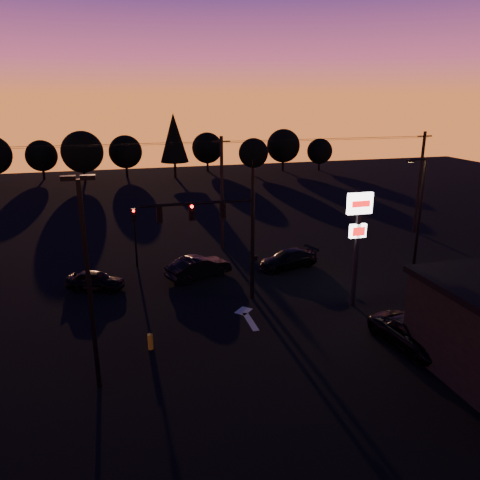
% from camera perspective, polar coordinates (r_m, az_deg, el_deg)
% --- Properties ---
extents(ground, '(120.00, 120.00, 0.00)m').
position_cam_1_polar(ground, '(25.30, 0.84, -11.06)').
color(ground, black).
rests_on(ground, ground).
extents(lane_arrow, '(1.20, 3.10, 0.01)m').
position_cam_1_polar(lane_arrow, '(26.84, 0.87, -9.29)').
color(lane_arrow, beige).
rests_on(lane_arrow, ground).
extents(traffic_signal_mast, '(6.79, 0.52, 8.58)m').
position_cam_1_polar(traffic_signal_mast, '(27.04, -1.68, 2.11)').
color(traffic_signal_mast, black).
rests_on(traffic_signal_mast, ground).
extents(secondary_signal, '(0.30, 0.31, 4.35)m').
position_cam_1_polar(secondary_signal, '(34.12, -12.71, 1.30)').
color(secondary_signal, black).
rests_on(secondary_signal, ground).
extents(parking_lot_light, '(1.25, 0.30, 9.14)m').
position_cam_1_polar(parking_lot_light, '(19.60, -18.07, -3.74)').
color(parking_lot_light, black).
rests_on(parking_lot_light, ground).
extents(pylon_sign, '(1.50, 0.28, 6.80)m').
position_cam_1_polar(pylon_sign, '(27.37, 14.21, 1.72)').
color(pylon_sign, black).
rests_on(pylon_sign, ground).
extents(streetlight, '(1.55, 0.35, 8.00)m').
position_cam_1_polar(streetlight, '(34.44, 20.98, 3.40)').
color(streetlight, black).
rests_on(streetlight, ground).
extents(utility_pole_1, '(1.40, 0.26, 9.00)m').
position_cam_1_polar(utility_pole_1, '(37.07, -2.22, 5.74)').
color(utility_pole_1, black).
rests_on(utility_pole_1, ground).
extents(utility_pole_2, '(1.40, 0.26, 9.00)m').
position_cam_1_polar(utility_pole_2, '(44.67, 21.03, 6.59)').
color(utility_pole_2, black).
rests_on(utility_pole_2, ground).
extents(power_wires, '(36.00, 1.22, 0.07)m').
position_cam_1_polar(power_wires, '(36.48, -2.29, 11.86)').
color(power_wires, black).
rests_on(power_wires, ground).
extents(bollard, '(0.27, 0.27, 0.80)m').
position_cam_1_polar(bollard, '(23.94, -10.87, -12.08)').
color(bollard, gold).
rests_on(bollard, ground).
extents(tree_1, '(4.54, 4.54, 5.71)m').
position_cam_1_polar(tree_1, '(75.48, -23.04, 9.43)').
color(tree_1, black).
rests_on(tree_1, ground).
extents(tree_2, '(5.77, 5.78, 7.26)m').
position_cam_1_polar(tree_2, '(69.88, -18.68, 10.14)').
color(tree_2, black).
rests_on(tree_2, ground).
extents(tree_3, '(4.95, 4.95, 6.22)m').
position_cam_1_polar(tree_3, '(73.86, -13.79, 10.39)').
color(tree_3, black).
rests_on(tree_3, ground).
extents(tree_4, '(4.18, 4.18, 9.50)m').
position_cam_1_polar(tree_4, '(71.23, -8.07, 12.24)').
color(tree_4, black).
rests_on(tree_4, ground).
extents(tree_5, '(4.95, 4.95, 6.22)m').
position_cam_1_polar(tree_5, '(77.33, -4.02, 11.13)').
color(tree_5, black).
rests_on(tree_5, ground).
extents(tree_6, '(4.54, 4.54, 5.71)m').
position_cam_1_polar(tree_6, '(73.05, 1.65, 10.55)').
color(tree_6, black).
rests_on(tree_6, ground).
extents(tree_7, '(5.36, 5.36, 6.74)m').
position_cam_1_polar(tree_7, '(77.74, 5.31, 11.36)').
color(tree_7, black).
rests_on(tree_7, ground).
extents(tree_8, '(4.12, 4.12, 5.19)m').
position_cam_1_polar(tree_8, '(79.23, 9.69, 10.62)').
color(tree_8, black).
rests_on(tree_8, ground).
extents(car_left, '(3.95, 2.79, 1.25)m').
position_cam_1_polar(car_left, '(31.50, -17.21, -4.72)').
color(car_left, black).
rests_on(car_left, ground).
extents(car_mid, '(4.78, 3.14, 1.49)m').
position_cam_1_polar(car_mid, '(32.13, -5.05, -3.31)').
color(car_mid, black).
rests_on(car_mid, ground).
extents(car_right, '(4.72, 2.76, 1.29)m').
position_cam_1_polar(car_right, '(34.01, 5.90, -2.33)').
color(car_right, black).
rests_on(car_right, ground).
extents(suv_parked, '(2.83, 4.93, 1.29)m').
position_cam_1_polar(suv_parked, '(25.14, 20.23, -10.76)').
color(suv_parked, black).
rests_on(suv_parked, ground).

